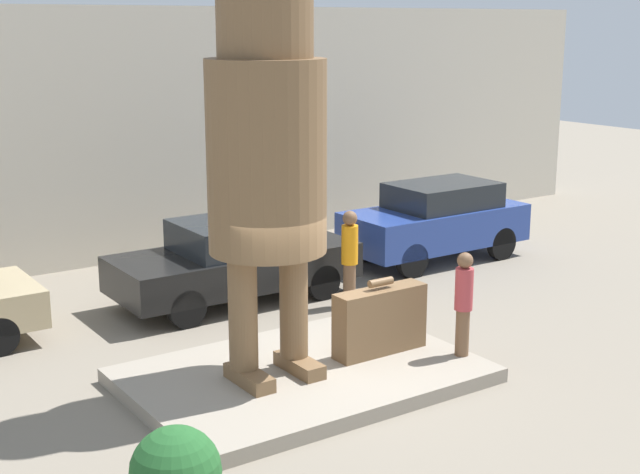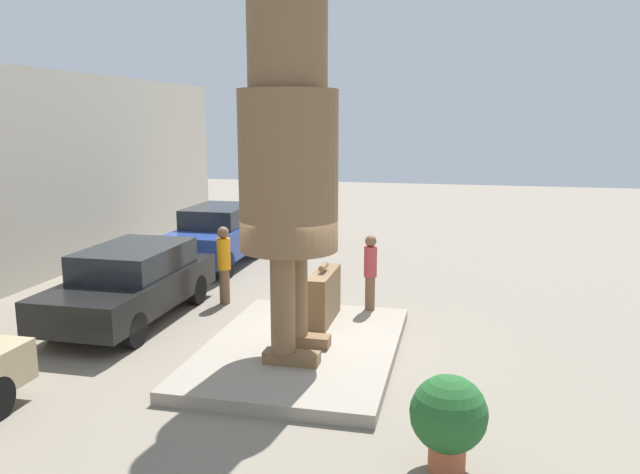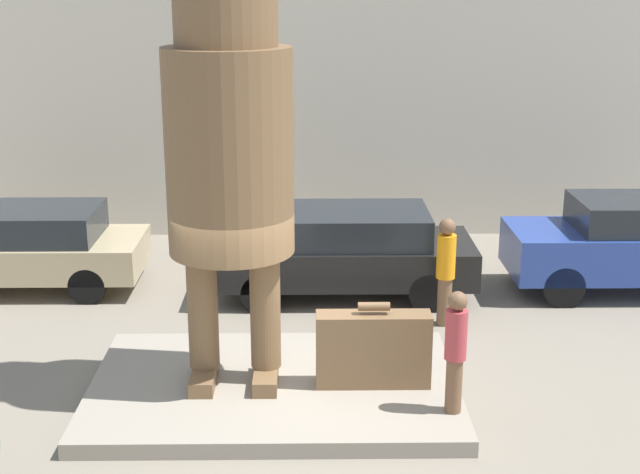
{
  "view_description": "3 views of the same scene",
  "coord_description": "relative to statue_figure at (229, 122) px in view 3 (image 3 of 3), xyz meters",
  "views": [
    {
      "loc": [
        -6.49,
        -9.95,
        5.02
      ],
      "look_at": [
        0.31,
        0.01,
        2.09
      ],
      "focal_mm": 50.0,
      "sensor_mm": 36.0,
      "label": 1
    },
    {
      "loc": [
        -10.1,
        -2.64,
        4.11
      ],
      "look_at": [
        0.16,
        -0.3,
        2.1
      ],
      "focal_mm": 35.0,
      "sensor_mm": 36.0,
      "label": 2
    },
    {
      "loc": [
        0.47,
        -10.79,
        5.39
      ],
      "look_at": [
        0.61,
        0.05,
        2.18
      ],
      "focal_mm": 50.0,
      "sensor_mm": 36.0,
      "label": 3
    }
  ],
  "objects": [
    {
      "name": "worker_hivis",
      "position": [
        3.13,
        2.4,
        -2.69
      ],
      "size": [
        0.3,
        0.3,
        1.76
      ],
      "color": "brown",
      "rests_on": "ground_plane"
    },
    {
      "name": "statue_figure",
      "position": [
        0.0,
        0.0,
        0.0
      ],
      "size": [
        1.59,
        1.59,
        5.89
      ],
      "color": "brown",
      "rests_on": "pedestal"
    },
    {
      "name": "building_backdrop",
      "position": [
        0.51,
        7.88,
        -0.98
      ],
      "size": [
        28.0,
        0.6,
        5.34
      ],
      "color": "beige",
      "rests_on": "ground_plane"
    },
    {
      "name": "parked_car_blue",
      "position": [
        6.55,
        3.94,
        -2.76
      ],
      "size": [
        4.04,
        1.71,
        1.68
      ],
      "rotation": [
        0.0,
        0.0,
        3.14
      ],
      "color": "#284293",
      "rests_on": "ground_plane"
    },
    {
      "name": "tourist",
      "position": [
        2.75,
        -0.95,
        -2.58
      ],
      "size": [
        0.27,
        0.27,
        1.57
      ],
      "color": "brown",
      "rests_on": "pedestal"
    },
    {
      "name": "parked_car_black",
      "position": [
        1.63,
        3.83,
        -2.84
      ],
      "size": [
        4.47,
        1.86,
        1.52
      ],
      "rotation": [
        0.0,
        0.0,
        3.14
      ],
      "color": "black",
      "rests_on": "ground_plane"
    },
    {
      "name": "ground_plane",
      "position": [
        0.51,
        -0.07,
        -3.65
      ],
      "size": [
        60.0,
        60.0,
        0.0
      ],
      "primitive_type": "plane",
      "color": "gray"
    },
    {
      "name": "giant_suitcase",
      "position": [
        1.81,
        -0.17,
        -2.94
      ],
      "size": [
        1.49,
        0.38,
        1.15
      ],
      "color": "brown",
      "rests_on": "pedestal"
    },
    {
      "name": "parked_car_tan",
      "position": [
        -4.05,
        4.26,
        -2.88
      ],
      "size": [
        4.26,
        1.81,
        1.46
      ],
      "rotation": [
        0.0,
        0.0,
        3.14
      ],
      "color": "tan",
      "rests_on": "ground_plane"
    },
    {
      "name": "pedestal",
      "position": [
        0.51,
        -0.07,
        -3.55
      ],
      "size": [
        4.85,
        3.29,
        0.21
      ],
      "color": "gray",
      "rests_on": "ground_plane"
    }
  ]
}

